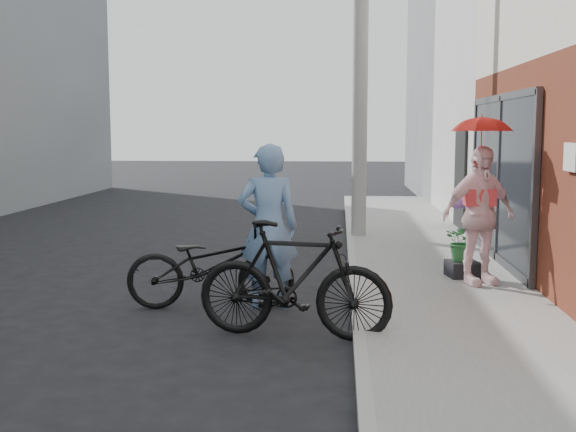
# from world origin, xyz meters

# --- Properties ---
(ground) EXTENTS (80.00, 80.00, 0.00)m
(ground) POSITION_xyz_m (0.00, 0.00, 0.00)
(ground) COLOR black
(ground) RESTS_ON ground
(sidewalk) EXTENTS (2.20, 24.00, 0.12)m
(sidewalk) POSITION_xyz_m (2.10, 2.00, 0.06)
(sidewalk) COLOR gray
(sidewalk) RESTS_ON ground
(curb) EXTENTS (0.12, 24.00, 0.12)m
(curb) POSITION_xyz_m (0.94, 2.00, 0.06)
(curb) COLOR #9E9E99
(curb) RESTS_ON ground
(east_building_far) EXTENTS (8.00, 8.00, 7.00)m
(east_building_far) POSITION_xyz_m (7.20, 16.00, 3.50)
(east_building_far) COLOR slate
(east_building_far) RESTS_ON ground
(utility_pole) EXTENTS (0.28, 0.28, 7.00)m
(utility_pole) POSITION_xyz_m (1.10, 6.00, 3.50)
(utility_pole) COLOR #9E9E99
(utility_pole) RESTS_ON ground
(officer) EXTENTS (0.77, 0.56, 1.95)m
(officer) POSITION_xyz_m (-0.10, 0.78, 0.97)
(officer) COLOR #6A91BE
(officer) RESTS_ON ground
(bike_left) EXTENTS (2.04, 0.92, 1.04)m
(bike_left) POSITION_xyz_m (-0.77, 0.70, 0.52)
(bike_left) COLOR black
(bike_left) RESTS_ON ground
(bike_right) EXTENTS (2.07, 0.88, 1.20)m
(bike_right) POSITION_xyz_m (0.28, -0.45, 0.60)
(bike_right) COLOR black
(bike_right) RESTS_ON ground
(kimono_woman) EXTENTS (1.13, 0.82, 1.79)m
(kimono_woman) POSITION_xyz_m (2.52, 1.73, 1.01)
(kimono_woman) COLOR #FBD3D6
(kimono_woman) RESTS_ON sidewalk
(parasol) EXTENTS (0.73, 0.73, 0.64)m
(parasol) POSITION_xyz_m (2.52, 1.73, 2.23)
(parasol) COLOR red
(parasol) RESTS_ON kimono_woman
(planter) EXTENTS (0.47, 0.47, 0.21)m
(planter) POSITION_xyz_m (2.41, 2.19, 0.23)
(planter) COLOR black
(planter) RESTS_ON sidewalk
(potted_plant) EXTENTS (0.51, 0.44, 0.56)m
(potted_plant) POSITION_xyz_m (2.41, 2.19, 0.61)
(potted_plant) COLOR #296831
(potted_plant) RESTS_ON planter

